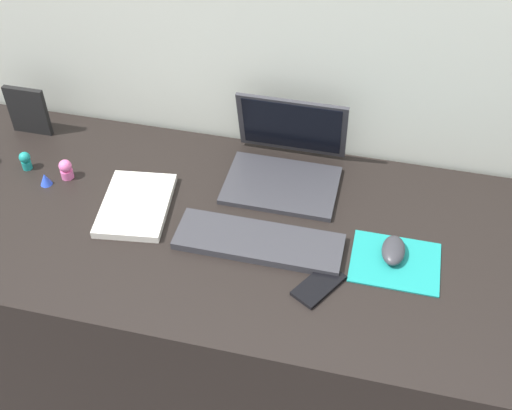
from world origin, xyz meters
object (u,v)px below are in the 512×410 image
Objects in this scene: toy_figurine_teal at (25,160)px; picture_frame at (28,111)px; keyboard at (259,242)px; mouse at (393,250)px; toy_figurine_pink at (66,169)px; toy_figurine_blue at (45,179)px; laptop at (286,159)px; notebook_pad at (136,205)px; cell_phone at (319,285)px.

picture_frame is at bearing 112.02° from toy_figurine_teal.
toy_figurine_teal reaches higher than keyboard.
picture_frame reaches higher than toy_figurine_teal.
keyboard is at bearing -173.51° from mouse.
mouse is 1.67× the size of toy_figurine_pink.
toy_figurine_blue is at bearing 171.99° from keyboard.
notebook_pad is at bearing -147.39° from laptop.
keyboard is 0.34m from notebook_pad.
picture_frame reaches higher than notebook_pad.
mouse is 0.89m from toy_figurine_pink.
laptop is 8.48× the size of toy_figurine_blue.
mouse is 1.11m from picture_frame.
notebook_pad is (-0.34, 0.05, 0.00)m from keyboard.
picture_frame is at bearing -172.43° from cell_phone.
toy_figurine_blue is at bearing 176.97° from mouse.
toy_figurine_pink reaches higher than keyboard.
toy_figurine_pink is (0.13, -0.01, 0.00)m from toy_figurine_teal.
notebook_pad is 0.36m from toy_figurine_teal.
mouse reaches higher than notebook_pad.
laptop is 0.77m from picture_frame.
keyboard is 0.62m from toy_figurine_blue.
mouse is at bearing -5.73° from toy_figurine_pink.
laptop is 5.22× the size of toy_figurine_pink.
mouse is at bearing -5.57° from toy_figurine_teal.
notebook_pad is 0.24m from toy_figurine_pink.
keyboard is 0.19m from cell_phone.
laptop reaches higher than notebook_pad.
toy_figurine_blue is at bearing -31.09° from toy_figurine_teal.
cell_phone is 3.62× the size of toy_figurine_blue.
laptop is 2.34× the size of cell_phone.
toy_figurine_blue is 0.06m from toy_figurine_pink.
picture_frame reaches higher than mouse.
mouse is 2.71× the size of toy_figurine_blue.
toy_figurine_blue is 0.62× the size of toy_figurine_pink.
toy_figurine_blue is (-0.77, 0.18, 0.01)m from cell_phone.
cell_phone is 1.00m from picture_frame.
notebook_pad is (-0.35, -0.22, -0.04)m from laptop.
cell_phone is 0.85× the size of picture_frame.
mouse reaches higher than toy_figurine_blue.
laptop is 3.12× the size of mouse.
mouse is at bearing -3.03° from toy_figurine_blue.
toy_figurine_teal is at bearing 148.91° from toy_figurine_blue.
cell_phone is at bearing -13.35° from toy_figurine_blue.
laptop is at bearing 142.89° from cell_phone.
toy_figurine_blue reaches higher than keyboard.
mouse is (0.32, 0.04, 0.01)m from keyboard.
toy_figurine_teal is at bearing 174.43° from mouse.
toy_figurine_teal is (-0.70, -0.14, -0.02)m from laptop.
picture_frame is 2.78× the size of toy_figurine_teal.
toy_figurine_teal is at bearing 159.35° from notebook_pad.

